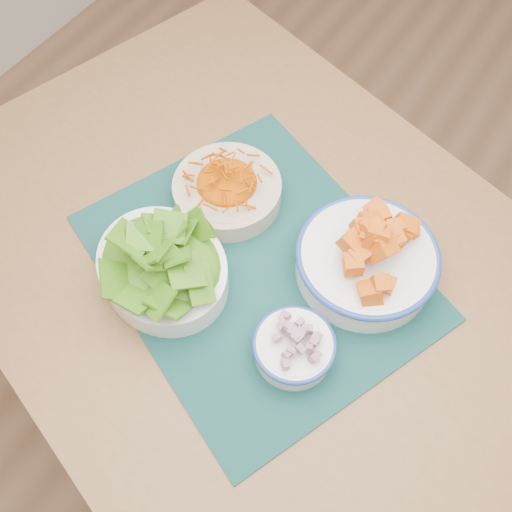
{
  "coord_description": "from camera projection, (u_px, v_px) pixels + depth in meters",
  "views": [
    {
      "loc": [
        0.02,
        -0.49,
        1.55
      ],
      "look_at": [
        -0.22,
        -0.11,
        0.78
      ],
      "focal_mm": 40.0,
      "sensor_mm": 36.0,
      "label": 1
    }
  ],
  "objects": [
    {
      "name": "onion_bowl",
      "position": [
        294.0,
        346.0,
        0.81
      ],
      "size": [
        0.15,
        0.15,
        0.06
      ],
      "rotation": [
        0.0,
        0.0,
        -0.43
      ],
      "color": "white",
      "rests_on": "placemat"
    },
    {
      "name": "table",
      "position": [
        271.0,
        298.0,
        1.0
      ],
      "size": [
        1.41,
        1.14,
        0.75
      ],
      "rotation": [
        0.0,
        0.0,
        -0.29
      ],
      "color": "brown",
      "rests_on": "ground"
    },
    {
      "name": "carrot_bowl",
      "position": [
        227.0,
        187.0,
        0.95
      ],
      "size": [
        0.23,
        0.23,
        0.07
      ],
      "rotation": [
        0.0,
        0.0,
        0.35
      ],
      "color": "#C9B295",
      "rests_on": "placemat"
    },
    {
      "name": "ground",
      "position": [
        347.0,
        410.0,
        1.55
      ],
      "size": [
        4.0,
        4.0,
        0.0
      ],
      "primitive_type": "plane",
      "color": "#9C6C4B",
      "rests_on": "ground"
    },
    {
      "name": "lettuce_bowl",
      "position": [
        161.0,
        261.0,
        0.86
      ],
      "size": [
        0.27,
        0.24,
        0.11
      ],
      "rotation": [
        0.0,
        0.0,
        -0.3
      ],
      "color": "white",
      "rests_on": "placemat"
    },
    {
      "name": "placemat",
      "position": [
        256.0,
        266.0,
        0.92
      ],
      "size": [
        0.64,
        0.59,
        0.0
      ],
      "primitive_type": "cube",
      "rotation": [
        0.0,
        0.0,
        -0.39
      ],
      "color": "black",
      "rests_on": "table"
    },
    {
      "name": "squash_bowl",
      "position": [
        368.0,
        256.0,
        0.87
      ],
      "size": [
        0.24,
        0.24,
        0.1
      ],
      "rotation": [
        0.0,
        0.0,
        0.11
      ],
      "color": "white",
      "rests_on": "placemat"
    }
  ]
}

